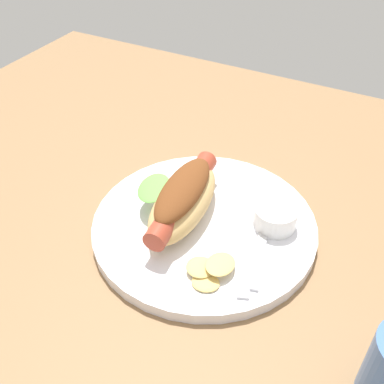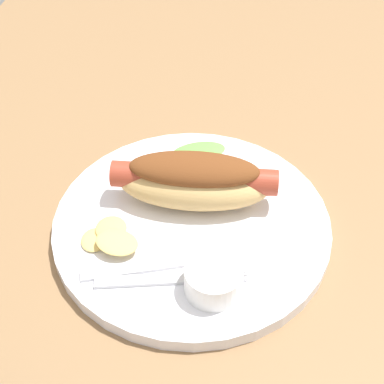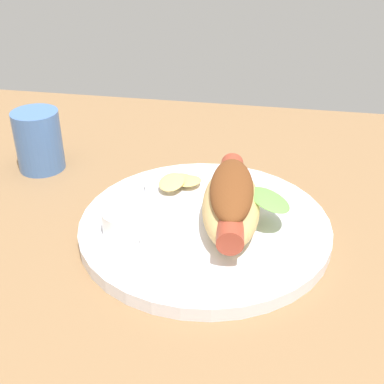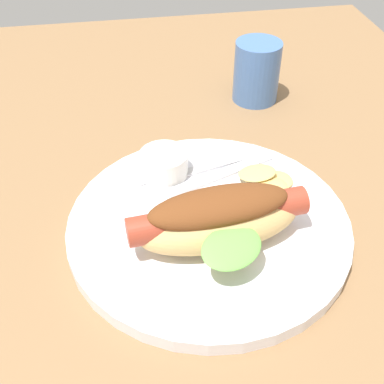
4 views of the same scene
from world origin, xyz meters
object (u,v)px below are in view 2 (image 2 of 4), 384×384
(plate, at_px, (192,225))
(hot_dog, at_px, (194,179))
(fork, at_px, (167,279))
(sauce_ramekin, at_px, (213,279))
(knife, at_px, (154,265))
(chips_pile, at_px, (109,237))

(plate, relative_size, hot_dog, 1.65)
(plate, distance_m, fork, 0.08)
(hot_dog, relative_size, sauce_ramekin, 3.23)
(fork, xyz_separation_m, knife, (-0.01, -0.02, -0.00))
(sauce_ramekin, bearing_deg, fork, -91.57)
(plate, relative_size, knife, 2.05)
(chips_pile, bearing_deg, sauce_ramekin, 71.48)
(knife, bearing_deg, fork, -61.73)
(fork, bearing_deg, knife, 125.20)
(hot_dog, bearing_deg, plate, -90.05)
(sauce_ramekin, height_order, knife, sauce_ramekin)
(fork, bearing_deg, plate, 70.12)
(plate, xyz_separation_m, chips_pile, (0.05, -0.08, 0.02))
(plate, bearing_deg, knife, -20.32)
(hot_dog, distance_m, chips_pile, 0.11)
(plate, xyz_separation_m, hot_dog, (-0.03, -0.00, 0.04))
(sauce_ramekin, distance_m, fork, 0.05)
(plate, height_order, fork, fork)
(plate, xyz_separation_m, knife, (0.07, -0.02, 0.01))
(hot_dog, bearing_deg, knife, -108.29)
(fork, relative_size, chips_pile, 2.21)
(plate, distance_m, sauce_ramekin, 0.09)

